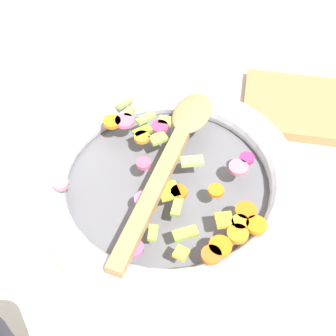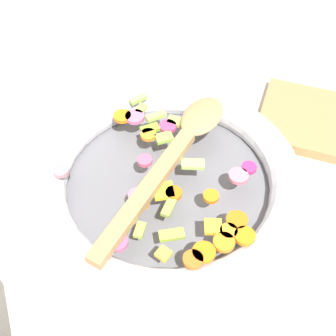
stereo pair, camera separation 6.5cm
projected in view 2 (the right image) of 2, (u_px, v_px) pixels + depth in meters
The scene contains 4 objects.
ground_plane at pixel (168, 190), 0.69m from camera, with size 4.00×4.00×0.00m, color beige.
skillet at pixel (168, 180), 0.68m from camera, with size 0.39×0.39×0.05m.
chopped_vegetables at pixel (174, 182), 0.64m from camera, with size 0.30×0.28×0.01m.
wooden_spoon at pixel (175, 152), 0.66m from camera, with size 0.10×0.33×0.01m.
Camera 2 is at (0.14, -0.40, 0.55)m, focal length 50.00 mm.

